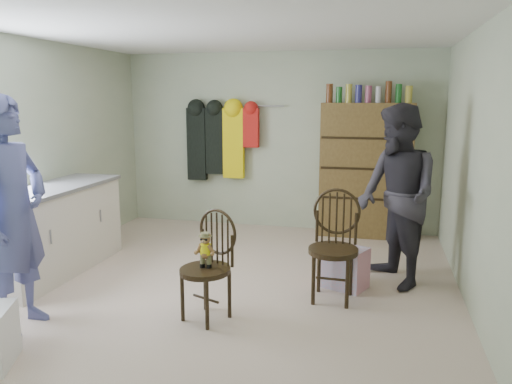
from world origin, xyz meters
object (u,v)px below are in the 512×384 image
(counter, at_px, (53,230))
(dresser, at_px, (365,169))
(chair_far, at_px, (334,241))
(chair_front, at_px, (209,259))

(counter, xyz_separation_m, dresser, (3.20, 2.30, 0.45))
(counter, xyz_separation_m, chair_far, (3.00, 0.02, 0.08))
(chair_front, bearing_deg, dresser, 90.54)
(counter, distance_m, chair_far, 3.00)
(counter, bearing_deg, chair_far, 0.30)
(dresser, bearing_deg, counter, -144.32)
(chair_far, bearing_deg, chair_front, -142.78)
(counter, height_order, chair_far, chair_far)
(counter, relative_size, chair_far, 1.80)
(counter, relative_size, chair_front, 1.98)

